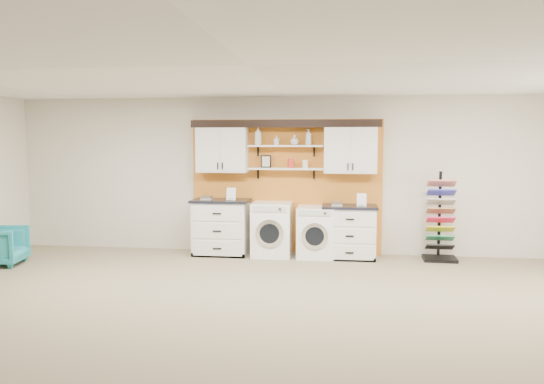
# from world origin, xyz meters

# --- Properties ---
(floor) EXTENTS (10.00, 10.00, 0.00)m
(floor) POSITION_xyz_m (0.00, 0.00, 0.00)
(floor) COLOR #887A5C
(floor) RESTS_ON ground
(ceiling) EXTENTS (10.00, 10.00, 0.00)m
(ceiling) POSITION_xyz_m (0.00, 0.00, 2.80)
(ceiling) COLOR white
(ceiling) RESTS_ON wall_back
(wall_back) EXTENTS (10.00, 0.00, 10.00)m
(wall_back) POSITION_xyz_m (0.00, 4.00, 1.40)
(wall_back) COLOR beige
(wall_back) RESTS_ON floor
(wall_front) EXTENTS (10.00, 0.00, 10.00)m
(wall_front) POSITION_xyz_m (0.00, -4.00, 1.40)
(wall_front) COLOR beige
(wall_front) RESTS_ON floor
(accent_panel) EXTENTS (3.40, 0.07, 2.40)m
(accent_panel) POSITION_xyz_m (0.00, 3.96, 1.20)
(accent_panel) COLOR #C36F21
(accent_panel) RESTS_ON wall_back
(upper_cabinet_left) EXTENTS (0.90, 0.35, 0.84)m
(upper_cabinet_left) POSITION_xyz_m (-1.13, 3.79, 1.88)
(upper_cabinet_left) COLOR white
(upper_cabinet_left) RESTS_ON wall_back
(upper_cabinet_right) EXTENTS (0.90, 0.35, 0.84)m
(upper_cabinet_right) POSITION_xyz_m (1.13, 3.79, 1.88)
(upper_cabinet_right) COLOR white
(upper_cabinet_right) RESTS_ON wall_back
(shelf_lower) EXTENTS (1.32, 0.28, 0.03)m
(shelf_lower) POSITION_xyz_m (0.00, 3.80, 1.53)
(shelf_lower) COLOR white
(shelf_lower) RESTS_ON wall_back
(shelf_upper) EXTENTS (1.32, 0.28, 0.03)m
(shelf_upper) POSITION_xyz_m (0.00, 3.80, 1.93)
(shelf_upper) COLOR white
(shelf_upper) RESTS_ON wall_back
(crown_molding) EXTENTS (3.30, 0.41, 0.13)m
(crown_molding) POSITION_xyz_m (0.00, 3.81, 2.33)
(crown_molding) COLOR black
(crown_molding) RESTS_ON wall_back
(picture_frame) EXTENTS (0.18, 0.02, 0.22)m
(picture_frame) POSITION_xyz_m (-0.35, 3.85, 1.66)
(picture_frame) COLOR black
(picture_frame) RESTS_ON shelf_lower
(canister_red) EXTENTS (0.11, 0.11, 0.16)m
(canister_red) POSITION_xyz_m (0.10, 3.80, 1.62)
(canister_red) COLOR red
(canister_red) RESTS_ON shelf_lower
(canister_cream) EXTENTS (0.10, 0.10, 0.14)m
(canister_cream) POSITION_xyz_m (0.35, 3.80, 1.61)
(canister_cream) COLOR silver
(canister_cream) RESTS_ON shelf_lower
(base_cabinet_left) EXTENTS (1.01, 0.66, 0.99)m
(base_cabinet_left) POSITION_xyz_m (-1.13, 3.64, 0.49)
(base_cabinet_left) COLOR white
(base_cabinet_left) RESTS_ON floor
(base_cabinet_right) EXTENTS (0.94, 0.66, 0.92)m
(base_cabinet_right) POSITION_xyz_m (1.13, 3.64, 0.46)
(base_cabinet_right) COLOR white
(base_cabinet_right) RESTS_ON floor
(washer) EXTENTS (0.68, 0.71, 0.95)m
(washer) POSITION_xyz_m (-0.21, 3.64, 0.47)
(washer) COLOR white
(washer) RESTS_ON floor
(dryer) EXTENTS (0.63, 0.71, 0.88)m
(dryer) POSITION_xyz_m (0.55, 3.64, 0.44)
(dryer) COLOR white
(dryer) RESTS_ON floor
(sample_rack) EXTENTS (0.56, 0.48, 1.50)m
(sample_rack) POSITION_xyz_m (2.65, 3.67, 0.49)
(sample_rack) COLOR black
(sample_rack) RESTS_ON floor
(armchair) EXTENTS (0.79, 0.77, 0.63)m
(armchair) POSITION_xyz_m (-4.50, 2.39, 0.31)
(armchair) COLOR teal
(armchair) RESTS_ON floor
(soap_bottle_a) EXTENTS (0.17, 0.17, 0.32)m
(soap_bottle_a) POSITION_xyz_m (-0.48, 3.80, 2.11)
(soap_bottle_a) COLOR silver
(soap_bottle_a) RESTS_ON shelf_upper
(soap_bottle_b) EXTENTS (0.09, 0.09, 0.17)m
(soap_bottle_b) POSITION_xyz_m (-0.15, 3.80, 2.03)
(soap_bottle_b) COLOR silver
(soap_bottle_b) RESTS_ON shelf_upper
(soap_bottle_c) EXTENTS (0.20, 0.20, 0.18)m
(soap_bottle_c) POSITION_xyz_m (0.16, 3.80, 2.04)
(soap_bottle_c) COLOR silver
(soap_bottle_c) RESTS_ON shelf_upper
(soap_bottle_d) EXTENTS (0.14, 0.14, 0.28)m
(soap_bottle_d) POSITION_xyz_m (0.40, 3.80, 2.09)
(soap_bottle_d) COLOR silver
(soap_bottle_d) RESTS_ON shelf_upper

